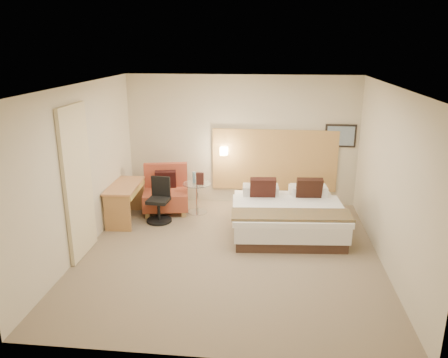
# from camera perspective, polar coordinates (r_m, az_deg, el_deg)

# --- Properties ---
(floor) EXTENTS (4.80, 5.00, 0.02)m
(floor) POSITION_cam_1_polar(r_m,az_deg,el_deg) (7.26, 0.76, -9.76)
(floor) COLOR #7D6B54
(floor) RESTS_ON ground
(ceiling) EXTENTS (4.80, 5.00, 0.02)m
(ceiling) POSITION_cam_1_polar(r_m,az_deg,el_deg) (6.49, 0.86, 12.14)
(ceiling) COLOR white
(ceiling) RESTS_ON floor
(wall_back) EXTENTS (4.80, 0.02, 2.70)m
(wall_back) POSITION_cam_1_polar(r_m,az_deg,el_deg) (9.18, 2.28, 5.06)
(wall_back) COLOR beige
(wall_back) RESTS_ON floor
(wall_front) EXTENTS (4.80, 0.02, 2.70)m
(wall_front) POSITION_cam_1_polar(r_m,az_deg,el_deg) (4.42, -2.28, -8.78)
(wall_front) COLOR beige
(wall_front) RESTS_ON floor
(wall_left) EXTENTS (0.02, 5.00, 2.70)m
(wall_left) POSITION_cam_1_polar(r_m,az_deg,el_deg) (7.37, -18.21, 1.12)
(wall_left) COLOR beige
(wall_left) RESTS_ON floor
(wall_right) EXTENTS (0.02, 5.00, 2.70)m
(wall_right) POSITION_cam_1_polar(r_m,az_deg,el_deg) (6.96, 20.96, -0.08)
(wall_right) COLOR beige
(wall_right) RESTS_ON floor
(headboard_panel) EXTENTS (2.60, 0.04, 1.30)m
(headboard_panel) POSITION_cam_1_polar(r_m,az_deg,el_deg) (9.21, 6.58, 2.45)
(headboard_panel) COLOR tan
(headboard_panel) RESTS_ON wall_back
(art_frame) EXTENTS (0.62, 0.03, 0.47)m
(art_frame) POSITION_cam_1_polar(r_m,az_deg,el_deg) (9.21, 14.98, 5.48)
(art_frame) COLOR black
(art_frame) RESTS_ON wall_back
(art_canvas) EXTENTS (0.54, 0.01, 0.39)m
(art_canvas) POSITION_cam_1_polar(r_m,az_deg,el_deg) (9.19, 15.00, 5.46)
(art_canvas) COLOR gray
(art_canvas) RESTS_ON wall_back
(lamp_arm) EXTENTS (0.02, 0.12, 0.02)m
(lamp_arm) POSITION_cam_1_polar(r_m,az_deg,el_deg) (9.16, 0.04, 3.77)
(lamp_arm) COLOR silver
(lamp_arm) RESTS_ON wall_back
(lamp_shade) EXTENTS (0.15, 0.15, 0.15)m
(lamp_shade) POSITION_cam_1_polar(r_m,az_deg,el_deg) (9.10, -0.00, 3.69)
(lamp_shade) COLOR #F5E4BF
(lamp_shade) RESTS_ON wall_back
(curtain) EXTENTS (0.06, 0.90, 2.42)m
(curtain) POSITION_cam_1_polar(r_m,az_deg,el_deg) (7.16, -18.54, -0.45)
(curtain) COLOR beige
(curtain) RESTS_ON wall_left
(bottle_a) EXTENTS (0.08, 0.08, 0.22)m
(bottle_a) POSITION_cam_1_polar(r_m,az_deg,el_deg) (8.72, -3.93, 0.21)
(bottle_a) COLOR #83B5CB
(bottle_a) RESTS_ON side_table
(menu_folder) EXTENTS (0.15, 0.08, 0.25)m
(menu_folder) POSITION_cam_1_polar(r_m,az_deg,el_deg) (8.60, -3.15, 0.06)
(menu_folder) COLOR #3C1B18
(menu_folder) RESTS_ON side_table
(bed) EXTENTS (2.08, 2.04, 0.95)m
(bed) POSITION_cam_1_polar(r_m,az_deg,el_deg) (8.04, 8.16, -4.66)
(bed) COLOR #3B261D
(bed) RESTS_ON floor
(lounge_chair) EXTENTS (1.02, 0.93, 0.94)m
(lounge_chair) POSITION_cam_1_polar(r_m,az_deg,el_deg) (8.98, -7.59, -1.84)
(lounge_chair) COLOR #A5874E
(lounge_chair) RESTS_ON floor
(side_table) EXTENTS (0.65, 0.65, 0.62)m
(side_table) POSITION_cam_1_polar(r_m,az_deg,el_deg) (8.79, -3.52, -2.30)
(side_table) COLOR silver
(side_table) RESTS_ON floor
(desk) EXTENTS (0.59, 1.18, 0.72)m
(desk) POSITION_cam_1_polar(r_m,az_deg,el_deg) (8.55, -12.69, -1.71)
(desk) COLOR #BD7B4A
(desk) RESTS_ON floor
(desk_chair) EXTENTS (0.52, 0.52, 0.85)m
(desk_chair) POSITION_cam_1_polar(r_m,az_deg,el_deg) (8.47, -8.45, -3.22)
(desk_chair) COLOR black
(desk_chair) RESTS_ON floor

